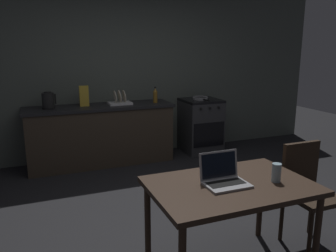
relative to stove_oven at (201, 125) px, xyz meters
name	(u,v)px	position (x,y,z in m)	size (l,w,h in m)	color
ground_plane	(186,217)	(-1.20, -2.03, -0.44)	(12.00, 12.00, 0.00)	black
back_wall	(142,73)	(-0.90, 0.35, 0.88)	(6.40, 0.10, 2.64)	#515851
kitchen_counter	(101,134)	(-1.67, 0.00, 0.00)	(2.16, 0.64, 0.89)	#382D23
stove_oven	(201,125)	(0.00, 0.00, 0.00)	(0.60, 0.62, 0.89)	#2D2D30
dining_table	(230,193)	(-1.26, -2.93, 0.21)	(1.21, 0.79, 0.73)	#332319
chair	(307,187)	(-0.41, -2.83, 0.08)	(0.40, 0.40, 0.91)	#2D2116
laptop	(224,178)	(-1.31, -2.92, 0.34)	(0.32, 0.26, 0.23)	#99999E
electric_kettle	(48,101)	(-2.38, 0.00, 0.56)	(0.19, 0.17, 0.24)	black
bottle	(155,95)	(-0.82, -0.05, 0.56)	(0.07, 0.07, 0.25)	#8C601E
frying_pan	(201,98)	(-0.02, -0.03, 0.47)	(0.26, 0.43, 0.05)	gray
drinking_glass	(276,173)	(-0.93, -3.02, 0.36)	(0.07, 0.07, 0.14)	#99B7C6
cereal_box	(84,96)	(-1.89, 0.02, 0.59)	(0.13, 0.05, 0.30)	gold
dish_rack	(120,101)	(-1.37, 0.00, 0.49)	(0.34, 0.26, 0.21)	silver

